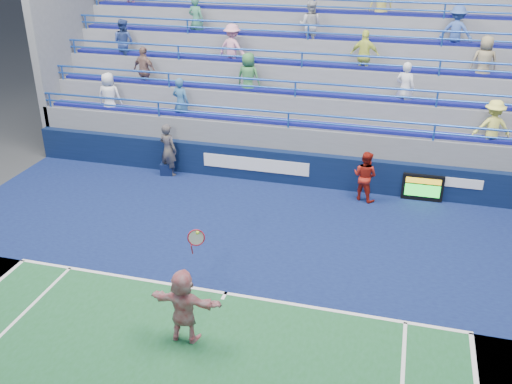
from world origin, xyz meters
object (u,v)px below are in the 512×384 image
(tennis_player, at_px, (184,306))
(judge_chair, at_px, (167,168))
(serve_speed_board, at_px, (423,188))
(ball_girl, at_px, (365,176))
(line_judge, at_px, (168,150))

(tennis_player, bearing_deg, judge_chair, 115.56)
(judge_chair, height_order, tennis_player, tennis_player)
(serve_speed_board, xyz_separation_m, tennis_player, (-4.69, -8.00, 0.40))
(judge_chair, bearing_deg, ball_girl, -2.03)
(line_judge, distance_m, ball_girl, 6.59)
(judge_chair, xyz_separation_m, tennis_player, (3.74, -7.83, 0.59))
(judge_chair, bearing_deg, serve_speed_board, 1.17)
(line_judge, bearing_deg, judge_chair, 2.15)
(serve_speed_board, bearing_deg, judge_chair, -178.83)
(line_judge, xyz_separation_m, ball_girl, (6.59, -0.21, -0.11))
(serve_speed_board, distance_m, tennis_player, 9.28)
(serve_speed_board, relative_size, tennis_player, 0.47)
(serve_speed_board, height_order, line_judge, line_judge)
(ball_girl, bearing_deg, serve_speed_board, -142.86)
(line_judge, height_order, ball_girl, line_judge)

